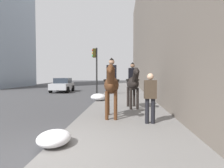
% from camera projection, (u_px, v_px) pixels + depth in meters
% --- Properties ---
extents(sidewalk_slab, '(120.00, 3.74, 0.12)m').
position_uv_depth(sidewalk_slab, '(128.00, 156.00, 4.33)').
color(sidewalk_slab, slate).
rests_on(sidewalk_slab, ground).
extents(mounted_horse_near, '(2.15, 0.61, 2.31)m').
position_uv_depth(mounted_horse_near, '(111.00, 84.00, 7.89)').
color(mounted_horse_near, '#4C2B16').
rests_on(mounted_horse_near, sidewalk_slab).
extents(mounted_horse_far, '(2.15, 0.75, 2.28)m').
position_uv_depth(mounted_horse_far, '(133.00, 83.00, 10.21)').
color(mounted_horse_far, black).
rests_on(mounted_horse_far, sidewalk_slab).
extents(pedestrian_greeting, '(0.28, 0.41, 1.70)m').
position_uv_depth(pedestrian_greeting, '(150.00, 95.00, 6.97)').
color(pedestrian_greeting, black).
rests_on(pedestrian_greeting, sidewalk_slab).
extents(car_near_lane, '(4.03, 2.02, 1.44)m').
position_uv_depth(car_near_lane, '(62.00, 85.00, 21.25)').
color(car_near_lane, '#B7BABF').
rests_on(car_near_lane, ground).
extents(traffic_light_near_curb, '(0.20, 0.44, 3.86)m').
position_uv_depth(traffic_light_near_curb, '(96.00, 64.00, 16.07)').
color(traffic_light_near_curb, black).
rests_on(traffic_light_near_curb, ground).
extents(snow_pile_near, '(1.00, 0.77, 0.34)m').
position_uv_depth(snow_pile_near, '(54.00, 138.00, 4.83)').
color(snow_pile_near, white).
rests_on(snow_pile_near, sidewalk_slab).
extents(snow_pile_far, '(1.26, 0.97, 0.44)m').
position_uv_depth(snow_pile_far, '(98.00, 97.00, 13.32)').
color(snow_pile_far, white).
rests_on(snow_pile_far, sidewalk_slab).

